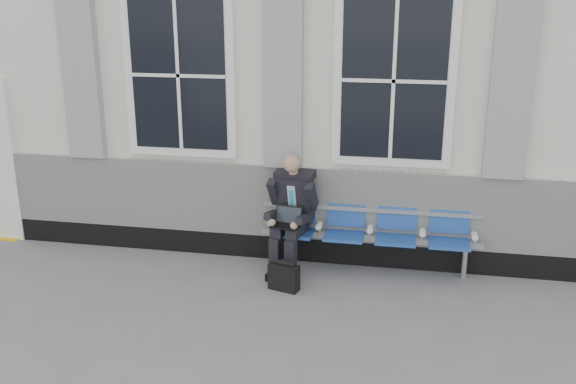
# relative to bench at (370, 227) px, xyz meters

# --- Properties ---
(ground) EXTENTS (70.00, 70.00, 0.00)m
(ground) POSITION_rel_bench_xyz_m (-0.17, -1.32, -0.55)
(ground) COLOR slate
(ground) RESTS_ON ground
(station_building) EXTENTS (14.40, 4.40, 4.49)m
(station_building) POSITION_rel_bench_xyz_m (-0.19, 2.15, 1.67)
(station_building) COLOR silver
(station_building) RESTS_ON ground
(bench) EXTENTS (2.60, 0.47, 0.91)m
(bench) POSITION_rel_bench_xyz_m (0.00, 0.00, 0.00)
(bench) COLOR #9EA0A3
(bench) RESTS_ON ground
(businessman) EXTENTS (0.60, 0.80, 1.41)m
(businessman) POSITION_rel_bench_xyz_m (-0.92, -0.13, 0.21)
(businessman) COLOR black
(businessman) RESTS_ON ground
(briefcase) EXTENTS (0.37, 0.23, 0.35)m
(briefcase) POSITION_rel_bench_xyz_m (-0.90, -0.71, -0.39)
(briefcase) COLOR black
(briefcase) RESTS_ON ground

